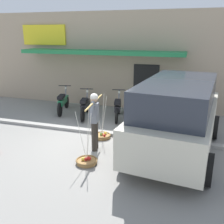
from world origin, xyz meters
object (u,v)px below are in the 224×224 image
object	(u,v)px
motorcycle_third_in_row	(118,108)
fruit_basket_left_side	(87,161)
motorcycle_second_in_row	(85,106)
parked_truck	(178,114)
motorcycle_end_of_row	(143,112)
motorcycle_nearest_shop	(63,102)
fruit_vendor	(95,118)
fruit_basket_right_side	(102,135)

from	to	relation	value
motorcycle_third_in_row	fruit_basket_left_side	bearing A→B (deg)	-86.14
motorcycle_second_in_row	parked_truck	xyz separation A→B (m)	(3.73, -2.16, 0.68)
motorcycle_third_in_row	motorcycle_end_of_row	xyz separation A→B (m)	(1.07, -0.30, 0.00)
motorcycle_end_of_row	motorcycle_second_in_row	bearing A→B (deg)	178.21
motorcycle_nearest_shop	fruit_vendor	bearing A→B (deg)	-48.97
fruit_vendor	fruit_basket_right_side	distance (m)	1.26
motorcycle_second_in_row	motorcycle_third_in_row	xyz separation A→B (m)	(1.31, 0.22, 0.00)
fruit_basket_left_side	fruit_vendor	bearing A→B (deg)	96.45
fruit_vendor	motorcycle_third_in_row	distance (m)	2.98
motorcycle_end_of_row	fruit_vendor	bearing A→B (deg)	-109.17
motorcycle_nearest_shop	motorcycle_second_in_row	size ratio (longest dim) A/B	1.00
fruit_basket_left_side	motorcycle_second_in_row	world-z (taller)	fruit_basket_left_side
fruit_basket_right_side	motorcycle_second_in_row	size ratio (longest dim) A/B	0.81
motorcycle_nearest_shop	motorcycle_third_in_row	distance (m)	2.48
fruit_vendor	fruit_basket_left_side	world-z (taller)	fruit_vendor
fruit_vendor	motorcycle_nearest_shop	bearing A→B (deg)	131.03
motorcycle_third_in_row	motorcycle_end_of_row	size ratio (longest dim) A/B	0.99
fruit_basket_left_side	motorcycle_nearest_shop	bearing A→B (deg)	125.00
fruit_vendor	motorcycle_nearest_shop	size ratio (longest dim) A/B	0.99
fruit_basket_right_side	motorcycle_end_of_row	bearing A→B (deg)	60.05
fruit_basket_right_side	motorcycle_nearest_shop	xyz separation A→B (m)	(-2.54, 2.15, 0.38)
fruit_basket_left_side	motorcycle_third_in_row	xyz separation A→B (m)	(-0.26, 3.81, 0.38)
motorcycle_nearest_shop	motorcycle_end_of_row	world-z (taller)	same
motorcycle_nearest_shop	motorcycle_third_in_row	xyz separation A→B (m)	(2.48, -0.10, 0.00)
fruit_vendor	motorcycle_end_of_row	bearing A→B (deg)	70.83
fruit_vendor	parked_truck	bearing A→B (deg)	13.77
motorcycle_third_in_row	motorcycle_nearest_shop	bearing A→B (deg)	177.67
motorcycle_nearest_shop	parked_truck	xyz separation A→B (m)	(4.90, -2.48, 0.68)
fruit_vendor	fruit_basket_right_side	world-z (taller)	fruit_vendor
fruit_basket_right_side	fruit_vendor	bearing A→B (deg)	-83.76
motorcycle_nearest_shop	parked_truck	size ratio (longest dim) A/B	0.36
fruit_basket_right_side	motorcycle_second_in_row	bearing A→B (deg)	126.93
fruit_vendor	motorcycle_third_in_row	xyz separation A→B (m)	(-0.16, 2.93, -0.53)
fruit_basket_right_side	parked_truck	bearing A→B (deg)	-7.84
parked_truck	motorcycle_end_of_row	bearing A→B (deg)	122.85
fruit_basket_right_side	motorcycle_end_of_row	xyz separation A→B (m)	(1.01, 1.76, 0.38)
fruit_basket_right_side	fruit_basket_left_side	bearing A→B (deg)	-83.65
fruit_basket_left_side	motorcycle_third_in_row	distance (m)	3.84
fruit_basket_right_side	motorcycle_third_in_row	world-z (taller)	fruit_basket_right_side
fruit_vendor	fruit_basket_left_side	size ratio (longest dim) A/B	1.21
motorcycle_end_of_row	motorcycle_third_in_row	bearing A→B (deg)	164.52
fruit_basket_right_side	motorcycle_second_in_row	world-z (taller)	fruit_basket_right_side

